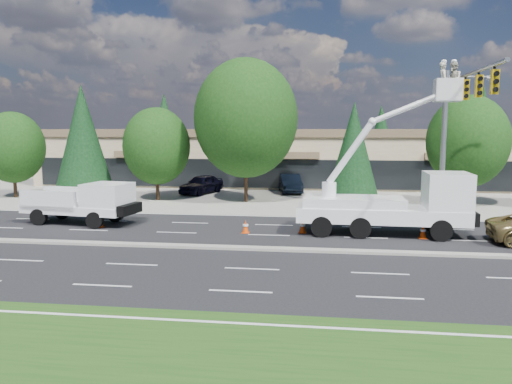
# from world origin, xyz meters

# --- Properties ---
(ground) EXTENTS (140.00, 140.00, 0.00)m
(ground) POSITION_xyz_m (0.00, 0.00, 0.00)
(ground) COLOR black
(ground) RESTS_ON ground
(concrete_apron) EXTENTS (140.00, 22.00, 0.01)m
(concrete_apron) POSITION_xyz_m (0.00, 20.00, 0.01)
(concrete_apron) COLOR gray
(concrete_apron) RESTS_ON ground
(road_median) EXTENTS (120.00, 0.55, 0.12)m
(road_median) POSITION_xyz_m (0.00, 0.00, 0.06)
(road_median) COLOR gray
(road_median) RESTS_ON ground
(strip_mall) EXTENTS (50.40, 15.40, 5.50)m
(strip_mall) POSITION_xyz_m (0.00, 29.97, 2.83)
(strip_mall) COLOR tan
(strip_mall) RESTS_ON ground
(tree_front_a) EXTENTS (5.00, 5.00, 6.93)m
(tree_front_a) POSITION_xyz_m (-22.00, 15.00, 4.06)
(tree_front_a) COLOR #332114
(tree_front_a) RESTS_ON ground
(tree_front_b) EXTENTS (4.56, 4.56, 8.99)m
(tree_front_b) POSITION_xyz_m (-16.00, 15.00, 4.82)
(tree_front_b) COLOR #332114
(tree_front_b) RESTS_ON ground
(tree_front_c) EXTENTS (5.19, 5.19, 7.20)m
(tree_front_c) POSITION_xyz_m (-10.00, 15.00, 4.21)
(tree_front_c) COLOR #332114
(tree_front_c) RESTS_ON ground
(tree_front_d) EXTENTS (7.78, 7.78, 10.80)m
(tree_front_d) POSITION_xyz_m (-3.00, 15.00, 6.32)
(tree_front_d) COLOR #332114
(tree_front_d) RESTS_ON ground
(tree_front_e) EXTENTS (3.81, 3.81, 7.52)m
(tree_front_e) POSITION_xyz_m (5.00, 15.00, 4.03)
(tree_front_e) COLOR #332114
(tree_front_e) RESTS_ON ground
(tree_front_f) EXTENTS (5.73, 5.73, 7.95)m
(tree_front_f) POSITION_xyz_m (13.00, 15.00, 4.65)
(tree_front_f) COLOR #332114
(tree_front_f) RESTS_ON ground
(tree_back_a) EXTENTS (5.14, 5.14, 10.14)m
(tree_back_a) POSITION_xyz_m (-18.00, 42.00, 5.44)
(tree_back_a) COLOR #332114
(tree_back_a) RESTS_ON ground
(tree_back_b) EXTENTS (4.74, 4.74, 9.34)m
(tree_back_b) POSITION_xyz_m (-4.00, 42.00, 5.01)
(tree_back_b) COLOR #332114
(tree_back_b) RESTS_ON ground
(tree_back_c) EXTENTS (4.31, 4.31, 8.51)m
(tree_back_c) POSITION_xyz_m (10.00, 42.00, 4.56)
(tree_back_c) COLOR #332114
(tree_back_c) RESTS_ON ground
(tree_back_d) EXTENTS (5.41, 5.41, 10.66)m
(tree_back_d) POSITION_xyz_m (22.00, 42.00, 5.72)
(tree_back_d) COLOR #332114
(tree_back_d) RESTS_ON ground
(signal_mast) EXTENTS (2.76, 10.16, 9.00)m
(signal_mast) POSITION_xyz_m (10.03, 7.04, 6.06)
(signal_mast) COLOR gray
(signal_mast) RESTS_ON ground
(utility_pickup) EXTENTS (6.66, 3.26, 2.45)m
(utility_pickup) POSITION_xyz_m (-11.00, 4.93, 1.01)
(utility_pickup) COLOR white
(utility_pickup) RESTS_ON ground
(bucket_truck) EXTENTS (9.09, 3.08, 8.98)m
(bucket_truck) POSITION_xyz_m (6.72, 4.17, 1.97)
(bucket_truck) COLOR white
(bucket_truck) RESTS_ON ground
(traffic_cone_a) EXTENTS (0.40, 0.40, 0.70)m
(traffic_cone_a) POSITION_xyz_m (-9.71, 4.05, 0.34)
(traffic_cone_a) COLOR #DE3F07
(traffic_cone_a) RESTS_ON ground
(traffic_cone_b) EXTENTS (0.40, 0.40, 0.70)m
(traffic_cone_b) POSITION_xyz_m (-1.30, 3.64, 0.34)
(traffic_cone_b) COLOR #DE3F07
(traffic_cone_b) RESTS_ON ground
(traffic_cone_c) EXTENTS (0.40, 0.40, 0.70)m
(traffic_cone_c) POSITION_xyz_m (1.74, 4.04, 0.34)
(traffic_cone_c) COLOR #DE3F07
(traffic_cone_c) RESTS_ON ground
(traffic_cone_d) EXTENTS (0.40, 0.40, 0.70)m
(traffic_cone_d) POSITION_xyz_m (7.87, 3.47, 0.34)
(traffic_cone_d) COLOR #DE3F07
(traffic_cone_d) RESTS_ON ground
(parked_car_west) EXTENTS (3.43, 5.18, 1.64)m
(parked_car_west) POSITION_xyz_m (-7.52, 19.26, 0.82)
(parked_car_west) COLOR black
(parked_car_west) RESTS_ON ground
(parked_car_east) EXTENTS (2.55, 5.09, 1.60)m
(parked_car_east) POSITION_xyz_m (0.00, 21.00, 0.80)
(parked_car_east) COLOR black
(parked_car_east) RESTS_ON ground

